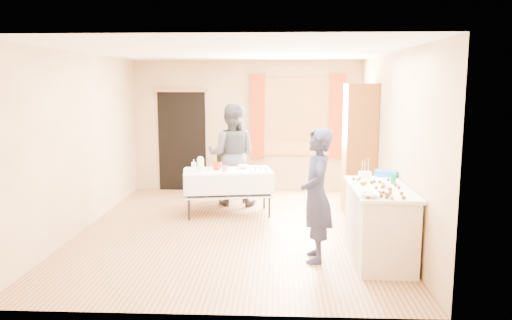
{
  "coord_description": "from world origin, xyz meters",
  "views": [
    {
      "loc": [
        0.65,
        -7.16,
        2.18
      ],
      "look_at": [
        0.32,
        0.0,
        1.05
      ],
      "focal_mm": 35.0,
      "sensor_mm": 36.0,
      "label": 1
    }
  ],
  "objects_px": {
    "girl": "(317,195)",
    "woman": "(232,155)",
    "counter": "(379,223)",
    "chair": "(231,186)",
    "party_table": "(228,188)",
    "cabinet": "(359,149)"
  },
  "relations": [
    {
      "from": "chair",
      "to": "girl",
      "type": "xyz_separation_m",
      "value": [
        1.34,
        -2.95,
        0.52
      ]
    },
    {
      "from": "chair",
      "to": "counter",
      "type": "bearing_deg",
      "value": -75.64
    },
    {
      "from": "counter",
      "to": "woman",
      "type": "bearing_deg",
      "value": 127.55
    },
    {
      "from": "girl",
      "to": "party_table",
      "type": "bearing_deg",
      "value": -147.68
    },
    {
      "from": "cabinet",
      "to": "girl",
      "type": "distance_m",
      "value": 2.54
    },
    {
      "from": "chair",
      "to": "girl",
      "type": "height_order",
      "value": "girl"
    },
    {
      "from": "girl",
      "to": "woman",
      "type": "distance_m",
      "value": 3.07
    },
    {
      "from": "cabinet",
      "to": "party_table",
      "type": "distance_m",
      "value": 2.28
    },
    {
      "from": "counter",
      "to": "girl",
      "type": "height_order",
      "value": "girl"
    },
    {
      "from": "party_table",
      "to": "chair",
      "type": "distance_m",
      "value": 0.87
    },
    {
      "from": "party_table",
      "to": "counter",
      "type": "bearing_deg",
      "value": -54.0
    },
    {
      "from": "party_table",
      "to": "woman",
      "type": "bearing_deg",
      "value": 80.0
    },
    {
      "from": "woman",
      "to": "party_table",
      "type": "bearing_deg",
      "value": 94.08
    },
    {
      "from": "party_table",
      "to": "woman",
      "type": "relative_size",
      "value": 0.86
    },
    {
      "from": "counter",
      "to": "chair",
      "type": "distance_m",
      "value": 3.57
    },
    {
      "from": "girl",
      "to": "woman",
      "type": "bearing_deg",
      "value": -154.48
    },
    {
      "from": "counter",
      "to": "chair",
      "type": "xyz_separation_m",
      "value": [
        -2.12,
        2.87,
        -0.15
      ]
    },
    {
      "from": "girl",
      "to": "woman",
      "type": "xyz_separation_m",
      "value": [
        -1.29,
        2.78,
        0.08
      ]
    },
    {
      "from": "cabinet",
      "to": "counter",
      "type": "height_order",
      "value": "cabinet"
    },
    {
      "from": "cabinet",
      "to": "counter",
      "type": "distance_m",
      "value": 2.37
    },
    {
      "from": "counter",
      "to": "girl",
      "type": "xyz_separation_m",
      "value": [
        -0.78,
        -0.08,
        0.37
      ]
    },
    {
      "from": "girl",
      "to": "woman",
      "type": "height_order",
      "value": "woman"
    }
  ]
}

